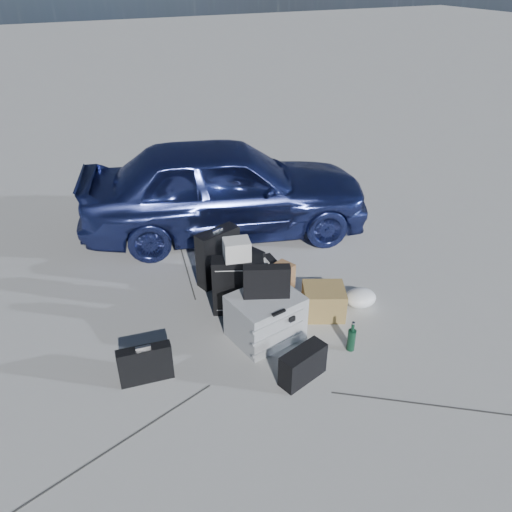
% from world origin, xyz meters
% --- Properties ---
extents(ground, '(60.00, 60.00, 0.00)m').
position_xyz_m(ground, '(0.00, 0.00, 0.00)').
color(ground, '#9E9E9A').
rests_on(ground, ground).
extents(car, '(3.92, 2.41, 1.25)m').
position_xyz_m(car, '(0.56, 2.36, 0.62)').
color(car, '#313E89').
rests_on(car, ground).
extents(pelican_case, '(0.71, 0.62, 0.46)m').
position_xyz_m(pelican_case, '(0.07, 0.17, 0.23)').
color(pelican_case, '#9D9FA2').
rests_on(pelican_case, ground).
extents(laptop_bag, '(0.44, 0.26, 0.32)m').
position_xyz_m(laptop_bag, '(0.08, 0.18, 0.62)').
color(laptop_bag, black).
rests_on(laptop_bag, pelican_case).
extents(briefcase, '(0.47, 0.16, 0.36)m').
position_xyz_m(briefcase, '(-1.12, 0.07, 0.18)').
color(briefcase, black).
rests_on(briefcase, ground).
extents(suitcase_left, '(0.52, 0.32, 0.64)m').
position_xyz_m(suitcase_left, '(0.01, 1.25, 0.32)').
color(suitcase_left, black).
rests_on(suitcase_left, ground).
extents(suitcase_right, '(0.55, 0.37, 0.62)m').
position_xyz_m(suitcase_right, '(-0.01, 0.65, 0.31)').
color(suitcase_right, black).
rests_on(suitcase_right, ground).
extents(white_carton, '(0.29, 0.25, 0.20)m').
position_xyz_m(white_carton, '(-0.00, 0.67, 0.72)').
color(white_carton, beige).
rests_on(white_carton, suitcase_right).
extents(duffel_bag, '(0.63, 0.28, 0.31)m').
position_xyz_m(duffel_bag, '(0.26, 0.97, 0.16)').
color(duffel_bag, black).
rests_on(duffel_bag, ground).
extents(flat_box_white, '(0.38, 0.29, 0.07)m').
position_xyz_m(flat_box_white, '(0.25, 0.95, 0.35)').
color(flat_box_white, beige).
rests_on(flat_box_white, duffel_bag).
extents(flat_box_black, '(0.35, 0.31, 0.06)m').
position_xyz_m(flat_box_black, '(0.27, 0.97, 0.41)').
color(flat_box_black, black).
rests_on(flat_box_black, flat_box_white).
extents(kraft_bag, '(0.37, 0.30, 0.43)m').
position_xyz_m(kraft_bag, '(0.44, 0.61, 0.21)').
color(kraft_bag, olive).
rests_on(kraft_bag, ground).
extents(cardboard_box, '(0.53, 0.50, 0.31)m').
position_xyz_m(cardboard_box, '(0.76, 0.23, 0.16)').
color(cardboard_box, olive).
rests_on(cardboard_box, ground).
extents(plastic_bag, '(0.36, 0.32, 0.18)m').
position_xyz_m(plastic_bag, '(1.19, 0.19, 0.09)').
color(plastic_bag, white).
rests_on(plastic_bag, ground).
extents(messenger_bag, '(0.47, 0.28, 0.31)m').
position_xyz_m(messenger_bag, '(0.11, -0.49, 0.15)').
color(messenger_bag, black).
rests_on(messenger_bag, ground).
extents(green_bottle, '(0.10, 0.10, 0.30)m').
position_xyz_m(green_bottle, '(0.70, -0.35, 0.15)').
color(green_bottle, black).
rests_on(green_bottle, ground).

